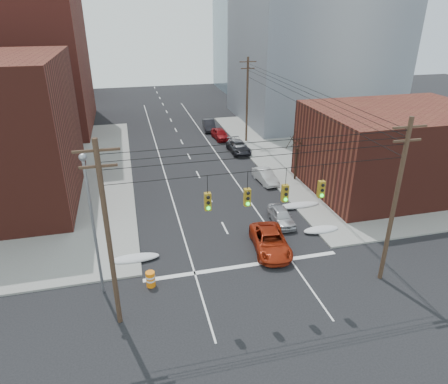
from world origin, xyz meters
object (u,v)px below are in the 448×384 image
red_pickup (270,241)px  parked_car_a (281,216)px  lot_car_c (12,208)px  lot_car_a (48,174)px  parked_car_d (239,146)px  lot_car_d (38,162)px  parked_car_e (220,134)px  parked_car_b (265,176)px  parked_car_c (239,148)px  parked_car_f (209,125)px  lot_car_b (56,167)px  construction_barrel (151,279)px

red_pickup → parked_car_a: 4.35m
lot_car_c → lot_car_a: bearing=-7.0°
parked_car_d → lot_car_d: (-23.44, -0.58, 0.18)m
red_pickup → parked_car_e: size_ratio=1.24×
parked_car_a → lot_car_a: 24.82m
parked_car_b → parked_car_c: same height
red_pickup → parked_car_f: parked_car_f is taller
parked_car_f → lot_car_b: 23.59m
parked_car_d → parked_car_c: bearing=-108.9°
parked_car_e → construction_barrel: 32.36m
red_pickup → lot_car_c: 22.30m
parked_car_b → lot_car_d: (-23.44, 9.49, 0.20)m
parked_car_c → lot_car_a: size_ratio=1.21×
lot_car_d → parked_car_d: bearing=-81.0°
lot_car_a → parked_car_f: bearing=-33.2°
red_pickup → parked_car_d: bearing=87.3°
parked_car_c → lot_car_b: bearing=-175.7°
parked_car_b → parked_car_c: (-0.11, 9.64, -0.00)m
lot_car_b → lot_car_d: lot_car_b is taller
red_pickup → construction_barrel: (-8.99, -2.15, -0.18)m
parked_car_f → construction_barrel: parked_car_f is taller
lot_car_c → parked_car_c: bearing=-57.8°
red_pickup → parked_car_b: bearing=79.5°
lot_car_d → parked_car_b: bearing=-104.5°
lot_car_c → lot_car_d: size_ratio=1.11×
parked_car_d → parked_car_e: size_ratio=1.11×
parked_car_b → lot_car_d: lot_car_d is taller
red_pickup → parked_car_f: size_ratio=1.15×
parked_car_f → lot_car_d: bearing=-147.8°
lot_car_a → parked_car_e: bearing=-43.7°
red_pickup → lot_car_c: bearing=159.7°
parked_car_e → construction_barrel: parked_car_e is taller
lot_car_d → lot_car_a: bearing=-150.2°
parked_car_c → lot_car_c: lot_car_c is taller
parked_car_b → construction_barrel: 19.32m
parked_car_f → construction_barrel: 36.71m
parked_car_f → lot_car_c: bearing=-129.1°
parked_car_a → parked_car_d: (1.60, 18.61, 0.02)m
construction_barrel → lot_car_c: bearing=130.9°
parked_car_d → construction_barrel: 27.64m
parked_car_c → parked_car_a: bearing=-95.9°
parked_car_a → lot_car_d: bearing=142.1°
parked_car_c → lot_car_b: 21.31m
parked_car_c → lot_car_c: (-23.57, -11.57, 0.16)m
parked_car_d → parked_car_e: parked_car_e is taller
parked_car_c → lot_car_d: 23.33m
lot_car_c → parked_car_d: bearing=-57.1°
parked_car_f → parked_car_a: bearing=-84.6°
red_pickup → parked_car_c: 22.21m
lot_car_b → lot_car_c: 9.81m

